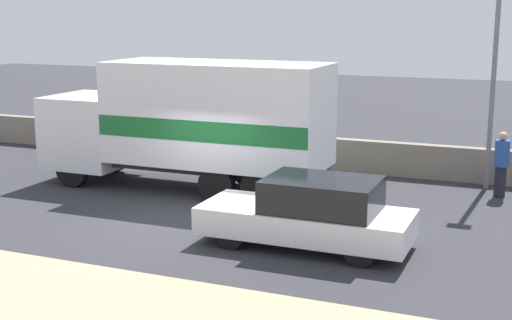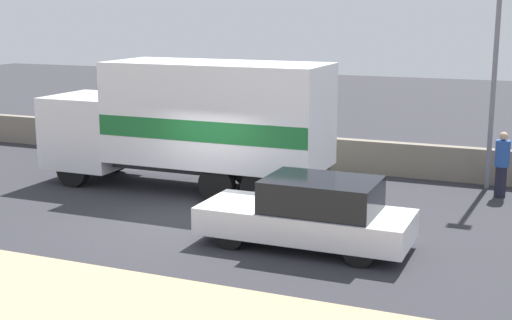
% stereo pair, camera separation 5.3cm
% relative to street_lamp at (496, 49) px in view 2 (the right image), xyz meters
% --- Properties ---
extents(ground_plane, '(80.00, 80.00, 0.00)m').
position_rel_street_lamp_xyz_m(ground_plane, '(-6.57, -6.22, -3.98)').
color(ground_plane, '#2D2D33').
extents(stone_wall_backdrop, '(60.00, 0.35, 1.04)m').
position_rel_street_lamp_xyz_m(stone_wall_backdrop, '(-6.57, 0.54, -3.46)').
color(stone_wall_backdrop, gray).
rests_on(stone_wall_backdrop, ground_plane).
extents(street_lamp, '(0.56, 0.28, 6.87)m').
position_rel_street_lamp_xyz_m(street_lamp, '(0.00, 0.00, 0.00)').
color(street_lamp, slate).
rests_on(street_lamp, ground_plane).
extents(box_truck, '(8.36, 2.50, 3.64)m').
position_rel_street_lamp_xyz_m(box_truck, '(-7.71, -3.39, -2.00)').
color(box_truck, silver).
rests_on(box_truck, ground_plane).
extents(car_hatchback, '(4.58, 1.82, 1.53)m').
position_rel_street_lamp_xyz_m(car_hatchback, '(-3.06, -6.94, -3.23)').
color(car_hatchback, silver).
rests_on(car_hatchback, ground_plane).
extents(pedestrian, '(0.39, 0.39, 1.81)m').
position_rel_street_lamp_xyz_m(pedestrian, '(0.42, -0.93, -3.04)').
color(pedestrian, '#1E1E2D').
rests_on(pedestrian, ground_plane).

